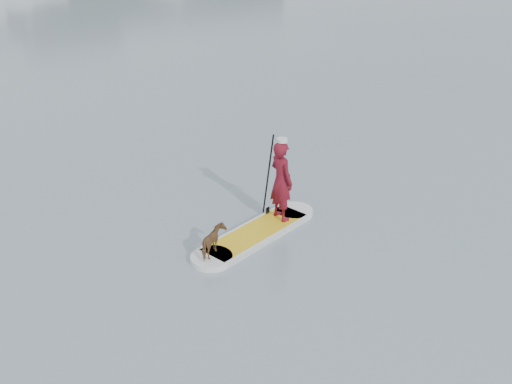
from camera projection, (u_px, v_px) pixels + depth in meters
ground at (95, 217)px, 12.29m from camera, size 140.00×140.00×0.00m
paddleboard at (256, 234)px, 11.53m from camera, size 3.24×1.33×0.12m
paddler at (281, 181)px, 11.65m from camera, size 0.43×0.63×1.71m
white_cap at (282, 140)px, 11.26m from camera, size 0.22×0.22×0.07m
dog at (213, 242)px, 10.59m from camera, size 0.72×0.63×0.56m
paddle at (268, 185)px, 11.90m from camera, size 0.10×0.30×2.00m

